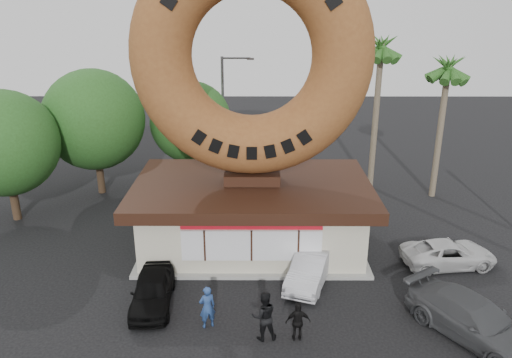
{
  "coord_description": "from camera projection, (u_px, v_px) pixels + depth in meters",
  "views": [
    {
      "loc": [
        0.26,
        -16.04,
        11.55
      ],
      "look_at": [
        0.19,
        4.0,
        4.19
      ],
      "focal_mm": 35.0,
      "sensor_mm": 36.0,
      "label": 1
    }
  ],
  "objects": [
    {
      "name": "tree_mid",
      "position": [
        191.0,
        122.0,
        31.75
      ],
      "size": [
        5.2,
        5.2,
        6.63
      ],
      "color": "#473321",
      "rests_on": "ground"
    },
    {
      "name": "car_silver",
      "position": [
        310.0,
        268.0,
        21.28
      ],
      "size": [
        2.61,
        4.19,
        1.3
      ],
      "primitive_type": "imported",
      "rotation": [
        0.0,
        0.0,
        -0.34
      ],
      "color": "#BABAC0",
      "rests_on": "ground"
    },
    {
      "name": "street_lamp",
      "position": [
        225.0,
        112.0,
        32.52
      ],
      "size": [
        2.11,
        0.2,
        8.0
      ],
      "color": "#59595E",
      "rests_on": "ground"
    },
    {
      "name": "car_grey",
      "position": [
        473.0,
        319.0,
        17.76
      ],
      "size": [
        4.53,
        5.38,
        1.48
      ],
      "primitive_type": "imported",
      "rotation": [
        0.0,
        0.0,
        0.58
      ],
      "color": "#4D4F52",
      "rests_on": "ground"
    },
    {
      "name": "tree_far",
      "position": [
        4.0,
        143.0,
        26.04
      ],
      "size": [
        5.6,
        5.6,
        7.14
      ],
      "color": "#473321",
      "rests_on": "ground"
    },
    {
      "name": "person_left",
      "position": [
        207.0,
        307.0,
        18.27
      ],
      "size": [
        0.73,
        0.61,
        1.69
      ],
      "primitive_type": "imported",
      "rotation": [
        0.0,
        0.0,
        3.54
      ],
      "color": "navy",
      "rests_on": "ground"
    },
    {
      "name": "tree_west",
      "position": [
        94.0,
        120.0,
        29.68
      ],
      "size": [
        6.0,
        6.0,
        7.65
      ],
      "color": "#473321",
      "rests_on": "ground"
    },
    {
      "name": "person_right",
      "position": [
        298.0,
        322.0,
        17.58
      ],
      "size": [
        0.91,
        0.42,
        1.52
      ],
      "primitive_type": "imported",
      "rotation": [
        0.0,
        0.0,
        3.2
      ],
      "color": "black",
      "rests_on": "ground"
    },
    {
      "name": "car_black",
      "position": [
        152.0,
        290.0,
        19.66
      ],
      "size": [
        1.76,
        3.89,
        1.3
      ],
      "primitive_type": "imported",
      "rotation": [
        0.0,
        0.0,
        0.06
      ],
      "color": "black",
      "rests_on": "ground"
    },
    {
      "name": "donut_shop",
      "position": [
        252.0,
        212.0,
        24.05
      ],
      "size": [
        11.2,
        7.2,
        3.8
      ],
      "color": "beige",
      "rests_on": "ground"
    },
    {
      "name": "palm_near",
      "position": [
        381.0,
        53.0,
        29.26
      ],
      "size": [
        2.6,
        2.6,
        9.75
      ],
      "color": "#726651",
      "rests_on": "ground"
    },
    {
      "name": "person_center",
      "position": [
        264.0,
        316.0,
        17.6
      ],
      "size": [
        1.01,
        0.84,
        1.88
      ],
      "primitive_type": "imported",
      "rotation": [
        0.0,
        0.0,
        3.29
      ],
      "color": "black",
      "rests_on": "ground"
    },
    {
      "name": "palm_far",
      "position": [
        448.0,
        73.0,
        28.16
      ],
      "size": [
        2.6,
        2.6,
        8.75
      ],
      "color": "#726651",
      "rests_on": "ground"
    },
    {
      "name": "car_white",
      "position": [
        449.0,
        254.0,
        22.59
      ],
      "size": [
        4.43,
        2.46,
        1.17
      ],
      "primitive_type": "imported",
      "rotation": [
        0.0,
        0.0,
        1.7
      ],
      "color": "silver",
      "rests_on": "ground"
    },
    {
      "name": "giant_donut",
      "position": [
        252.0,
        57.0,
        21.54
      ],
      "size": [
        10.59,
        2.7,
        10.59
      ],
      "primitive_type": "torus",
      "rotation": [
        1.57,
        0.0,
        0.0
      ],
      "color": "brown",
      "rests_on": "donut_shop"
    },
    {
      "name": "ground",
      "position": [
        251.0,
        318.0,
        19.04
      ],
      "size": [
        90.0,
        90.0,
        0.0
      ],
      "primitive_type": "plane",
      "color": "black",
      "rests_on": "ground"
    }
  ]
}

